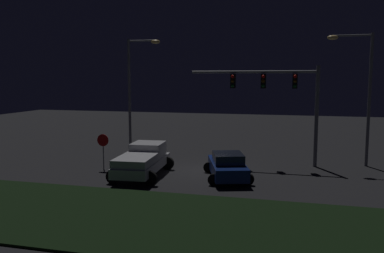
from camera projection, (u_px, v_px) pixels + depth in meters
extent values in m
plane|color=black|center=(206.00, 171.00, 24.94)|extent=(80.00, 80.00, 0.00)
cube|color=black|center=(157.00, 220.00, 16.14)|extent=(25.61, 7.30, 0.10)
cube|color=#B7B7BC|center=(142.00, 165.00, 23.42)|extent=(2.39, 5.53, 0.55)
cube|color=#B7B7BC|center=(148.00, 150.00, 24.50)|extent=(1.97, 2.03, 0.85)
cube|color=black|center=(148.00, 147.00, 24.48)|extent=(1.87, 1.64, 0.51)
cube|color=#B7B7BC|center=(136.00, 160.00, 22.31)|extent=(2.14, 3.16, 0.45)
cylinder|color=black|center=(136.00, 162.00, 25.54)|extent=(0.80, 0.22, 0.80)
cylinder|color=black|center=(168.00, 163.00, 25.17)|extent=(0.80, 0.22, 0.80)
cylinder|color=black|center=(113.00, 177.00, 21.74)|extent=(0.80, 0.22, 0.80)
cylinder|color=black|center=(150.00, 178.00, 21.37)|extent=(0.80, 0.22, 0.80)
cube|color=navy|center=(227.00, 168.00, 22.90)|extent=(3.04, 4.74, 0.70)
cube|color=black|center=(228.00, 158.00, 22.58)|extent=(2.13, 2.39, 0.55)
cylinder|color=black|center=(209.00, 167.00, 24.38)|extent=(0.64, 0.22, 0.64)
cylinder|color=black|center=(239.00, 167.00, 24.47)|extent=(0.64, 0.22, 0.64)
cylinder|color=black|center=(214.00, 180.00, 21.41)|extent=(0.64, 0.22, 0.64)
cylinder|color=black|center=(248.00, 179.00, 21.50)|extent=(0.64, 0.22, 0.64)
cylinder|color=slate|center=(317.00, 117.00, 25.70)|extent=(0.24, 0.24, 6.50)
cylinder|color=slate|center=(253.00, 72.00, 26.39)|extent=(8.20, 0.18, 0.18)
cube|color=black|center=(295.00, 81.00, 25.79)|extent=(0.32, 0.44, 0.95)
sphere|color=red|center=(295.00, 76.00, 25.53)|extent=(0.22, 0.22, 0.22)
sphere|color=#59380A|center=(295.00, 81.00, 25.57)|extent=(0.22, 0.22, 0.22)
sphere|color=#0C4719|center=(295.00, 86.00, 25.60)|extent=(0.22, 0.22, 0.22)
cube|color=black|center=(263.00, 81.00, 26.29)|extent=(0.32, 0.44, 0.95)
sphere|color=red|center=(263.00, 76.00, 26.03)|extent=(0.22, 0.22, 0.22)
sphere|color=#59380A|center=(263.00, 81.00, 26.07)|extent=(0.22, 0.22, 0.22)
sphere|color=#0C4719|center=(263.00, 86.00, 26.10)|extent=(0.22, 0.22, 0.22)
cube|color=black|center=(233.00, 81.00, 26.79)|extent=(0.32, 0.44, 0.95)
sphere|color=red|center=(233.00, 77.00, 26.53)|extent=(0.22, 0.22, 0.22)
sphere|color=#59380A|center=(233.00, 81.00, 26.57)|extent=(0.22, 0.22, 0.22)
sphere|color=#0C4719|center=(232.00, 86.00, 26.60)|extent=(0.22, 0.22, 0.22)
cylinder|color=slate|center=(130.00, 97.00, 30.56)|extent=(0.20, 0.20, 8.60)
cylinder|color=slate|center=(142.00, 41.00, 29.80)|extent=(2.13, 0.12, 0.12)
ellipsoid|color=#F9CC72|center=(155.00, 42.00, 29.54)|extent=(0.70, 0.44, 0.30)
cylinder|color=slate|center=(369.00, 101.00, 25.73)|extent=(0.20, 0.20, 8.54)
cylinder|color=slate|center=(353.00, 35.00, 25.54)|extent=(2.37, 0.12, 0.12)
ellipsoid|color=#F9CC72|center=(333.00, 37.00, 25.85)|extent=(0.70, 0.44, 0.30)
cylinder|color=slate|center=(103.00, 152.00, 25.18)|extent=(0.07, 0.07, 2.20)
cylinder|color=#B20C0F|center=(103.00, 140.00, 25.06)|extent=(0.76, 0.03, 0.76)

